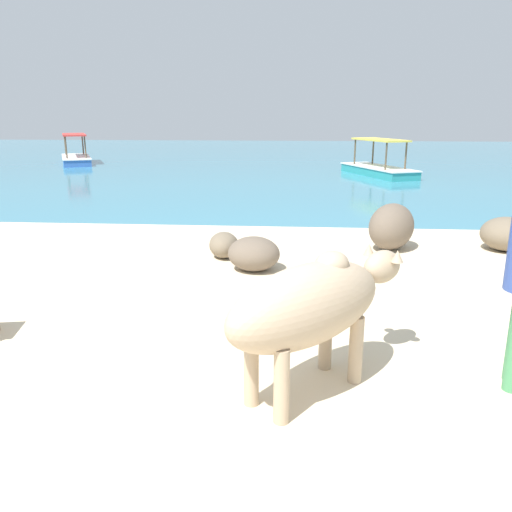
{
  "coord_description": "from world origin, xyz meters",
  "views": [
    {
      "loc": [
        0.7,
        -2.86,
        2.19
      ],
      "look_at": [
        0.24,
        3.0,
        0.55
      ],
      "focal_mm": 36.01,
      "sensor_mm": 36.0,
      "label": 1
    }
  ],
  "objects": [
    {
      "name": "water_surface",
      "position": [
        0.0,
        22.0,
        0.0
      ],
      "size": [
        60.0,
        36.0,
        0.03
      ],
      "primitive_type": "cube",
      "color": "teal",
      "rests_on": "ground"
    },
    {
      "name": "shore_rock_large",
      "position": [
        -0.39,
        4.72,
        0.24
      ],
      "size": [
        0.55,
        0.68,
        0.39
      ],
      "primitive_type": "ellipsoid",
      "rotation": [
        0.0,
        0.0,
        1.74
      ],
      "color": "#756651",
      "rests_on": "sand_beach"
    },
    {
      "name": "cow",
      "position": [
        0.84,
        0.86,
        0.78
      ],
      "size": [
        1.64,
        1.72,
        1.12
      ],
      "rotation": [
        0.0,
        0.0,
        0.82
      ],
      "color": "tan",
      "rests_on": "sand_beach"
    },
    {
      "name": "shore_rock_small",
      "position": [
        0.13,
        4.08,
        0.28
      ],
      "size": [
        0.9,
        0.86,
        0.48
      ],
      "primitive_type": "ellipsoid",
      "rotation": [
        0.0,
        0.0,
        2.86
      ],
      "color": "#6B5B4C",
      "rests_on": "sand_beach"
    },
    {
      "name": "shore_rock_medium",
      "position": [
        4.1,
        5.49,
        0.31
      ],
      "size": [
        0.97,
        0.95,
        0.54
      ],
      "primitive_type": "ellipsoid",
      "rotation": [
        0.0,
        0.0,
        0.22
      ],
      "color": "#756651",
      "rests_on": "sand_beach"
    },
    {
      "name": "boat_blue",
      "position": [
        -9.13,
        19.68,
        0.29
      ],
      "size": [
        2.61,
        3.81,
        1.29
      ],
      "rotation": [
        0.0,
        0.0,
        2.01
      ],
      "color": "#3866B7",
      "rests_on": "water_surface"
    },
    {
      "name": "sand_beach",
      "position": [
        0.0,
        0.0,
        0.02
      ],
      "size": [
        18.0,
        14.0,
        0.04
      ],
      "primitive_type": "cube",
      "color": "beige",
      "rests_on": "ground"
    },
    {
      "name": "boat_teal",
      "position": [
        3.65,
        16.09,
        0.29
      ],
      "size": [
        2.47,
        3.83,
        1.29
      ],
      "rotation": [
        0.0,
        0.0,
        5.1
      ],
      "color": "teal",
      "rests_on": "water_surface"
    },
    {
      "name": "shore_rock_flat",
      "position": [
        2.25,
        5.42,
        0.42
      ],
      "size": [
        1.07,
        1.16,
        0.75
      ],
      "primitive_type": "ellipsoid",
      "rotation": [
        0.0,
        0.0,
        1.01
      ],
      "color": "#6B5B4C",
      "rests_on": "sand_beach"
    }
  ]
}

